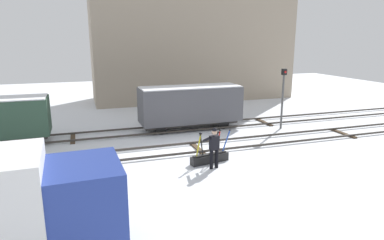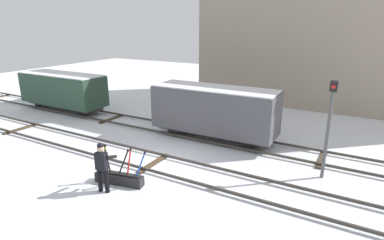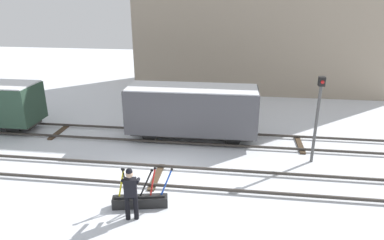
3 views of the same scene
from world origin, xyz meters
name	(u,v)px [view 2 (image 2 of 3)]	position (x,y,z in m)	size (l,w,h in m)	color
ground_plane	(154,164)	(0.00, 0.00, 0.00)	(60.00, 60.00, 0.00)	silver
track_main_line	(154,162)	(0.00, 0.00, 0.11)	(44.00, 1.94, 0.18)	#38332D
track_siding_near	(198,134)	(0.00, 3.78, 0.11)	(44.00, 1.94, 0.18)	#38332D
switch_lever_frame	(119,177)	(-0.10, -1.89, 0.25)	(2.00, 0.71, 1.44)	black
rail_worker	(102,164)	(-0.18, -2.55, 1.00)	(0.63, 0.74, 1.76)	black
signal_post	(329,120)	(6.08, 2.16, 2.23)	(0.24, 0.32, 3.60)	#4C4C4C
apartment_building	(335,9)	(4.50, 14.26, 6.39)	(17.77, 5.47, 12.77)	gray
freight_car_back_track	(214,110)	(0.86, 3.78, 1.48)	(6.03, 2.04, 2.59)	#2D2B28
freight_car_near_switch	(63,90)	(-9.95, 3.78, 1.40)	(6.06, 1.98, 2.43)	#2D2B28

